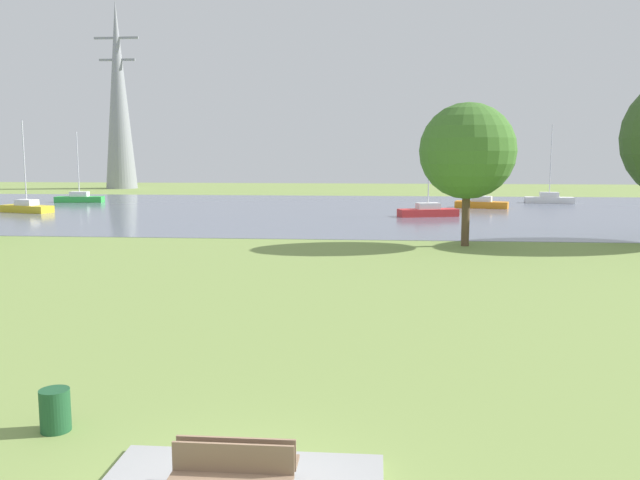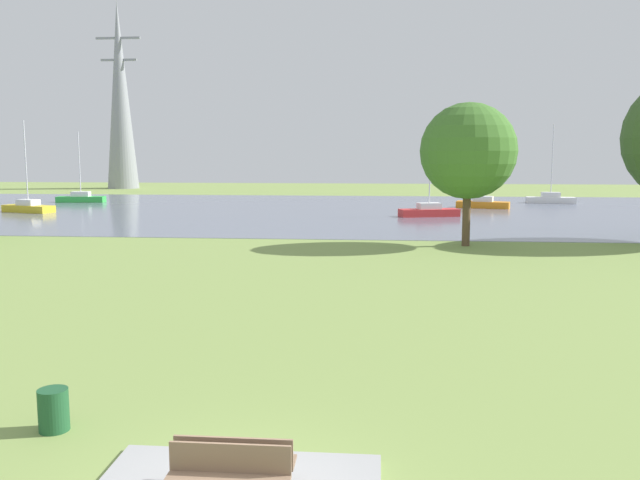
{
  "view_description": "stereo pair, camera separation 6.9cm",
  "coord_description": "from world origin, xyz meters",
  "px_view_note": "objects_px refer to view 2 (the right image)",
  "views": [
    {
      "loc": [
        2.05,
        -9.09,
        5.18
      ],
      "look_at": [
        -0.03,
        15.07,
        1.97
      ],
      "focal_mm": 37.21,
      "sensor_mm": 36.0,
      "label": 1
    },
    {
      "loc": [
        2.12,
        -9.09,
        5.18
      ],
      "look_at": [
        -0.03,
        15.07,
        1.97
      ],
      "focal_mm": 37.21,
      "sensor_mm": 36.0,
      "label": 2
    }
  ],
  "objects_px": {
    "litter_bin": "(54,410)",
    "electricity_pylon": "(120,95)",
    "sailboat_yellow": "(28,207)",
    "sailboat_red": "(429,211)",
    "sailboat_green": "(81,198)",
    "tree_east_near": "(468,151)",
    "sailboat_white": "(551,199)",
    "bench_facing_water": "(236,465)",
    "sailboat_orange": "(483,203)"
  },
  "relations": [
    {
      "from": "litter_bin",
      "to": "electricity_pylon",
      "type": "height_order",
      "value": "electricity_pylon"
    },
    {
      "from": "litter_bin",
      "to": "sailboat_yellow",
      "type": "xyz_separation_m",
      "value": [
        -24.29,
        43.49,
        0.07
      ]
    },
    {
      "from": "sailboat_red",
      "to": "sailboat_green",
      "type": "bearing_deg",
      "value": 160.55
    },
    {
      "from": "sailboat_yellow",
      "to": "tree_east_near",
      "type": "bearing_deg",
      "value": -26.68
    },
    {
      "from": "sailboat_green",
      "to": "sailboat_red",
      "type": "relative_size",
      "value": 1.19
    },
    {
      "from": "litter_bin",
      "to": "electricity_pylon",
      "type": "relative_size",
      "value": 0.03
    },
    {
      "from": "sailboat_white",
      "to": "tree_east_near",
      "type": "bearing_deg",
      "value": -111.34
    },
    {
      "from": "sailboat_red",
      "to": "tree_east_near",
      "type": "height_order",
      "value": "tree_east_near"
    },
    {
      "from": "bench_facing_water",
      "to": "litter_bin",
      "type": "xyz_separation_m",
      "value": [
        -3.91,
        2.02,
        -0.07
      ]
    },
    {
      "from": "litter_bin",
      "to": "tree_east_near",
      "type": "distance_m",
      "value": 28.44
    },
    {
      "from": "litter_bin",
      "to": "sailboat_white",
      "type": "height_order",
      "value": "sailboat_white"
    },
    {
      "from": "sailboat_orange",
      "to": "litter_bin",
      "type": "bearing_deg",
      "value": -106.97
    },
    {
      "from": "sailboat_red",
      "to": "tree_east_near",
      "type": "bearing_deg",
      "value": -87.32
    },
    {
      "from": "sailboat_yellow",
      "to": "sailboat_white",
      "type": "relative_size",
      "value": 0.99
    },
    {
      "from": "sailboat_orange",
      "to": "sailboat_white",
      "type": "height_order",
      "value": "sailboat_white"
    },
    {
      "from": "sailboat_yellow",
      "to": "tree_east_near",
      "type": "relative_size",
      "value": 1.0
    },
    {
      "from": "tree_east_near",
      "to": "sailboat_white",
      "type": "bearing_deg",
      "value": 68.66
    },
    {
      "from": "litter_bin",
      "to": "bench_facing_water",
      "type": "bearing_deg",
      "value": -27.34
    },
    {
      "from": "sailboat_red",
      "to": "electricity_pylon",
      "type": "relative_size",
      "value": 0.23
    },
    {
      "from": "bench_facing_water",
      "to": "sailboat_red",
      "type": "xyz_separation_m",
      "value": [
        6.18,
        44.73,
        -0.02
      ]
    },
    {
      "from": "sailboat_white",
      "to": "litter_bin",
      "type": "bearing_deg",
      "value": -112.01
    },
    {
      "from": "sailboat_orange",
      "to": "sailboat_green",
      "type": "distance_m",
      "value": 40.77
    },
    {
      "from": "litter_bin",
      "to": "sailboat_yellow",
      "type": "bearing_deg",
      "value": 119.19
    },
    {
      "from": "sailboat_red",
      "to": "sailboat_yellow",
      "type": "bearing_deg",
      "value": 178.7
    },
    {
      "from": "bench_facing_water",
      "to": "electricity_pylon",
      "type": "distance_m",
      "value": 91.66
    },
    {
      "from": "litter_bin",
      "to": "sailboat_green",
      "type": "bearing_deg",
      "value": 114.33
    },
    {
      "from": "bench_facing_water",
      "to": "litter_bin",
      "type": "height_order",
      "value": "bench_facing_water"
    },
    {
      "from": "sailboat_white",
      "to": "electricity_pylon",
      "type": "distance_m",
      "value": 60.64
    },
    {
      "from": "sailboat_orange",
      "to": "sailboat_green",
      "type": "height_order",
      "value": "sailboat_green"
    },
    {
      "from": "bench_facing_water",
      "to": "sailboat_yellow",
      "type": "bearing_deg",
      "value": 121.78
    },
    {
      "from": "sailboat_green",
      "to": "sailboat_white",
      "type": "height_order",
      "value": "sailboat_white"
    },
    {
      "from": "sailboat_red",
      "to": "tree_east_near",
      "type": "distance_m",
      "value": 17.57
    },
    {
      "from": "sailboat_green",
      "to": "sailboat_red",
      "type": "bearing_deg",
      "value": -19.45
    },
    {
      "from": "sailboat_orange",
      "to": "sailboat_green",
      "type": "bearing_deg",
      "value": 174.98
    },
    {
      "from": "electricity_pylon",
      "to": "litter_bin",
      "type": "bearing_deg",
      "value": -69.35
    },
    {
      "from": "sailboat_green",
      "to": "tree_east_near",
      "type": "xyz_separation_m",
      "value": [
        35.77,
        -29.24,
        4.77
      ]
    },
    {
      "from": "sailboat_yellow",
      "to": "electricity_pylon",
      "type": "bearing_deg",
      "value": 99.7
    },
    {
      "from": "litter_bin",
      "to": "sailboat_red",
      "type": "height_order",
      "value": "sailboat_red"
    },
    {
      "from": "tree_east_near",
      "to": "bench_facing_water",
      "type": "bearing_deg",
      "value": -104.06
    },
    {
      "from": "tree_east_near",
      "to": "sailboat_yellow",
      "type": "bearing_deg",
      "value": 153.32
    },
    {
      "from": "sailboat_red",
      "to": "tree_east_near",
      "type": "xyz_separation_m",
      "value": [
        0.79,
        -16.89,
        4.79
      ]
    },
    {
      "from": "bench_facing_water",
      "to": "sailboat_green",
      "type": "xyz_separation_m",
      "value": [
        -28.8,
        57.09,
        -0.0
      ]
    },
    {
      "from": "bench_facing_water",
      "to": "sailboat_yellow",
      "type": "relative_size",
      "value": 0.23
    },
    {
      "from": "sailboat_white",
      "to": "electricity_pylon",
      "type": "relative_size",
      "value": 0.3
    },
    {
      "from": "litter_bin",
      "to": "electricity_pylon",
      "type": "xyz_separation_m",
      "value": [
        -30.85,
        81.84,
        12.82
      ]
    },
    {
      "from": "bench_facing_water",
      "to": "sailboat_white",
      "type": "height_order",
      "value": "sailboat_white"
    },
    {
      "from": "bench_facing_water",
      "to": "tree_east_near",
      "type": "height_order",
      "value": "tree_east_near"
    },
    {
      "from": "sailboat_orange",
      "to": "sailboat_red",
      "type": "xyz_separation_m",
      "value": [
        -5.63,
        -8.78,
        0.01
      ]
    },
    {
      "from": "litter_bin",
      "to": "tree_east_near",
      "type": "height_order",
      "value": "tree_east_near"
    },
    {
      "from": "sailboat_white",
      "to": "sailboat_red",
      "type": "relative_size",
      "value": 1.3
    }
  ]
}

